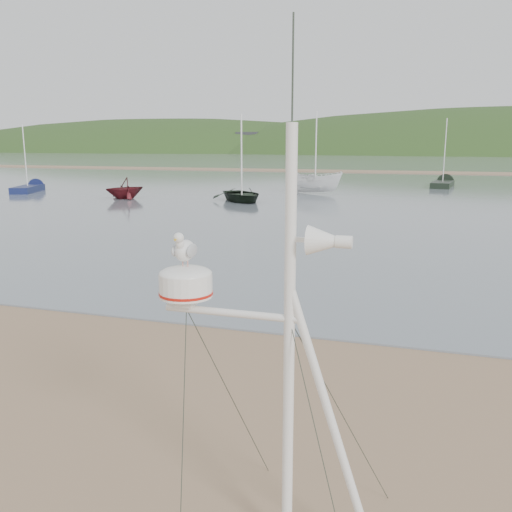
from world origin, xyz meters
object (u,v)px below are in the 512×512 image
(boat_red, at_px, (124,178))
(sailboat_blue_near, at_px, (34,187))
(sailboat_dark_mid, at_px, (445,183))
(boat_dark, at_px, (242,168))
(mast_rig, at_px, (280,436))
(boat_white, at_px, (316,164))

(boat_red, relative_size, sailboat_blue_near, 0.49)
(sailboat_dark_mid, bearing_deg, sailboat_blue_near, -154.41)
(boat_dark, relative_size, sailboat_blue_near, 0.75)
(boat_red, height_order, sailboat_dark_mid, sailboat_dark_mid)
(mast_rig, xyz_separation_m, boat_dark, (-10.71, 30.35, 1.07))
(sailboat_blue_near, bearing_deg, boat_white, 10.49)
(boat_red, xyz_separation_m, sailboat_dark_mid, (22.26, 19.50, -1.18))
(boat_red, relative_size, boat_white, 0.63)
(mast_rig, height_order, sailboat_dark_mid, sailboat_dark_mid)
(mast_rig, distance_m, boat_red, 35.50)
(sailboat_blue_near, relative_size, sailboat_dark_mid, 0.87)
(boat_dark, xyz_separation_m, sailboat_blue_near, (-19.49, 3.05, -1.98))
(boat_dark, distance_m, boat_white, 8.17)
(sailboat_blue_near, distance_m, sailboat_dark_mid, 36.70)
(mast_rig, xyz_separation_m, boat_white, (-7.09, 37.68, 1.13))
(mast_rig, height_order, boat_red, mast_rig)
(sailboat_blue_near, bearing_deg, mast_rig, -47.89)
(sailboat_blue_near, height_order, sailboat_dark_mid, sailboat_dark_mid)
(boat_dark, bearing_deg, boat_red, 144.47)
(boat_dark, relative_size, boat_red, 1.55)
(mast_rig, distance_m, boat_dark, 32.20)
(mast_rig, distance_m, boat_white, 38.36)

